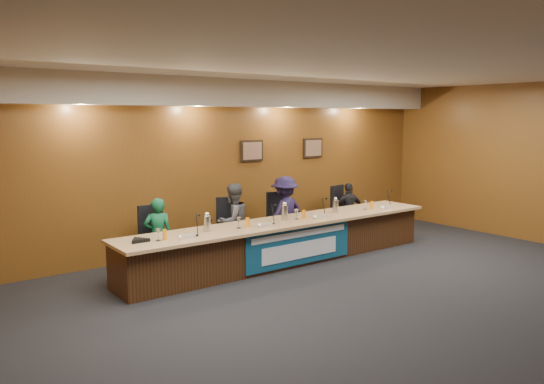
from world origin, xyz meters
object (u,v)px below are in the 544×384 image
at_px(panelist_a, 158,236).
at_px(office_chair_b, 230,232).
at_px(office_chair_c, 282,224).
at_px(carafe_left, 207,224).
at_px(carafe_right, 335,206).
at_px(dais_body, 285,243).
at_px(speakerphone, 139,240).
at_px(panelist_c, 285,213).
at_px(banner, 300,246).
at_px(office_chair_a, 156,243).
at_px(panelist_d, 349,210).
at_px(carafe_mid, 284,213).
at_px(office_chair_d, 345,214).
at_px(panelist_b, 233,222).

relative_size(panelist_a, office_chair_b, 2.58).
bearing_deg(office_chair_b, office_chair_c, 22.12).
xyz_separation_m(carafe_left, carafe_right, (2.75, 0.01, -0.01)).
xyz_separation_m(office_chair_b, carafe_left, (-0.94, -0.82, 0.39)).
distance_m(dais_body, speakerphone, 2.70).
bearing_deg(office_chair_b, panelist_c, 17.24).
height_order(banner, office_chair_a, banner).
relative_size(office_chair_c, carafe_right, 2.05).
xyz_separation_m(panelist_d, carafe_right, (-1.07, -0.71, 0.29)).
xyz_separation_m(carafe_mid, carafe_right, (1.22, 0.02, -0.01)).
height_order(office_chair_d, carafe_mid, carafe_mid).
bearing_deg(office_chair_a, carafe_mid, -16.92).
distance_m(panelist_c, speakerphone, 3.33).
bearing_deg(carafe_mid, panelist_d, 17.57).
distance_m(panelist_d, carafe_left, 3.90).
height_order(office_chair_a, carafe_mid, carafe_mid).
height_order(panelist_d, carafe_left, panelist_d).
bearing_deg(dais_body, carafe_right, 0.73).
height_order(office_chair_d, carafe_right, carafe_right).
height_order(panelist_b, carafe_right, panelist_b).
relative_size(panelist_a, office_chair_a, 2.58).
height_order(dais_body, panelist_c, panelist_c).
xyz_separation_m(panelist_a, carafe_mid, (2.02, -0.73, 0.26)).
bearing_deg(office_chair_a, carafe_right, -8.72).
height_order(panelist_c, carafe_right, panelist_c).
distance_m(panelist_c, office_chair_a, 2.61).
bearing_deg(panelist_c, panelist_a, -8.96).
relative_size(office_chair_b, office_chair_c, 1.00).
height_order(panelist_a, speakerphone, panelist_a).
distance_m(panelist_b, carafe_left, 1.20).
height_order(panelist_d, office_chair_b, panelist_d).
bearing_deg(banner, carafe_mid, 91.46).
bearing_deg(office_chair_c, panelist_d, 7.68).
bearing_deg(carafe_mid, office_chair_a, 157.77).
bearing_deg(office_chair_c, banner, -103.76).
height_order(panelist_c, panelist_d, panelist_c).
xyz_separation_m(banner, carafe_right, (1.21, 0.43, 0.49)).
bearing_deg(panelist_b, office_chair_a, -13.55).
bearing_deg(banner, speakerphone, 171.80).
bearing_deg(panelist_b, office_chair_b, -99.55).
height_order(panelist_a, panelist_b, panelist_b).
bearing_deg(office_chair_a, panelist_a, -84.68).
distance_m(office_chair_c, carafe_mid, 1.09).
height_order(panelist_c, office_chair_c, panelist_c).
bearing_deg(dais_body, carafe_mid, -179.84).
relative_size(office_chair_d, carafe_left, 1.96).
bearing_deg(office_chair_b, banner, -42.14).
bearing_deg(office_chair_d, carafe_mid, -172.28).
xyz_separation_m(office_chair_c, carafe_left, (-2.11, -0.82, 0.39)).
relative_size(banner, panelist_d, 1.91).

